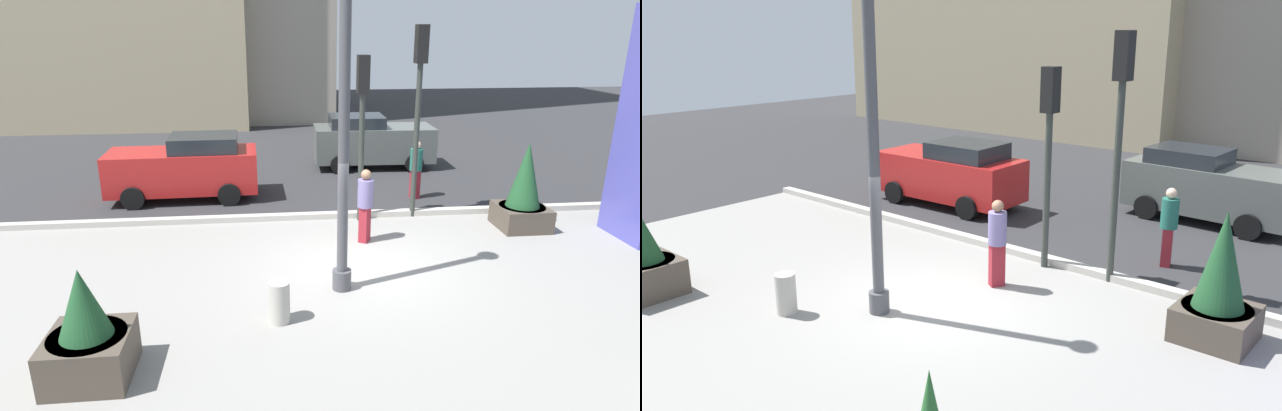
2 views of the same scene
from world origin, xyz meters
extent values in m
plane|color=#2D2D30|center=(0.00, 4.00, 0.00)|extent=(60.00, 60.00, 0.00)
cube|color=gray|center=(0.00, -2.00, 0.00)|extent=(18.00, 10.00, 0.02)
cube|color=#B7B2A8|center=(0.00, 3.12, 0.08)|extent=(18.00, 0.24, 0.16)
cylinder|color=#4C4C51|center=(-0.49, -0.88, 0.20)|extent=(0.36, 0.36, 0.40)
cylinder|color=#4C4C51|center=(-0.49, -0.88, 2.86)|extent=(0.20, 0.20, 5.73)
cube|color=#4C4238|center=(-4.43, -3.18, 0.34)|extent=(1.14, 1.14, 0.69)
cylinder|color=#382819|center=(-4.43, -3.18, 0.67)|extent=(1.08, 1.08, 0.04)
cube|color=#4C4238|center=(4.44, 1.92, 0.29)|extent=(1.18, 1.18, 0.58)
cylinder|color=#382819|center=(4.44, 1.92, 0.56)|extent=(1.12, 1.12, 0.04)
cone|color=#1E4C28|center=(4.44, 1.92, 1.38)|extent=(0.82, 0.82, 1.60)
cylinder|color=#B2ADA3|center=(-1.72, -1.97, 0.38)|extent=(0.36, 0.36, 0.75)
cylinder|color=#333833|center=(0.53, 2.90, 1.63)|extent=(0.14, 0.14, 3.27)
cube|color=black|center=(0.53, 2.90, 3.72)|extent=(0.28, 0.32, 0.90)
sphere|color=green|center=(0.53, 3.07, 3.72)|extent=(0.18, 0.18, 0.18)
cylinder|color=#333833|center=(1.98, 3.06, 1.98)|extent=(0.14, 0.14, 3.96)
cube|color=black|center=(1.98, 3.06, 4.41)|extent=(0.28, 0.32, 0.90)
sphere|color=red|center=(1.98, 3.23, 4.14)|extent=(0.18, 0.18, 0.18)
cube|color=red|center=(-4.25, 5.33, 0.85)|extent=(4.29, 1.86, 1.15)
cube|color=#1E2328|center=(-3.62, 5.35, 1.64)|extent=(1.95, 1.59, 0.44)
cylinder|color=black|center=(-5.54, 4.42, 0.32)|extent=(0.65, 0.24, 0.64)
cylinder|color=black|center=(-5.59, 6.16, 0.32)|extent=(0.65, 0.24, 0.64)
cylinder|color=black|center=(-2.91, 4.50, 0.32)|extent=(0.65, 0.24, 0.64)
cylinder|color=black|center=(-2.96, 6.24, 0.32)|extent=(0.65, 0.24, 0.64)
cube|color=#565B56|center=(2.00, 8.44, 0.87)|extent=(4.25, 1.87, 1.20)
cube|color=#1E2328|center=(1.37, 8.46, 1.67)|extent=(1.94, 1.58, 0.40)
cylinder|color=black|center=(3.33, 9.26, 0.32)|extent=(0.65, 0.24, 0.64)
cylinder|color=black|center=(3.27, 7.53, 0.32)|extent=(0.65, 0.24, 0.64)
cylinder|color=black|center=(0.73, 9.34, 0.32)|extent=(0.65, 0.24, 0.64)
cylinder|color=black|center=(0.67, 7.62, 0.32)|extent=(0.65, 0.24, 0.64)
cube|color=maroon|center=(0.38, 1.43, 0.43)|extent=(0.32, 0.34, 0.86)
cylinder|color=slate|center=(0.38, 1.43, 1.19)|extent=(0.50, 0.50, 0.65)
sphere|color=#8C664C|center=(0.38, 1.43, 1.63)|extent=(0.23, 0.23, 0.23)
cube|color=maroon|center=(2.48, 4.62, 0.42)|extent=(0.27, 0.33, 0.85)
cylinder|color=#236656|center=(2.48, 4.62, 1.16)|extent=(0.45, 0.45, 0.63)
sphere|color=beige|center=(2.48, 4.62, 1.59)|extent=(0.23, 0.23, 0.23)
camera|label=1|loc=(-1.87, -9.93, 4.75)|focal=29.71mm
camera|label=2|loc=(7.34, -7.93, 4.93)|focal=35.77mm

